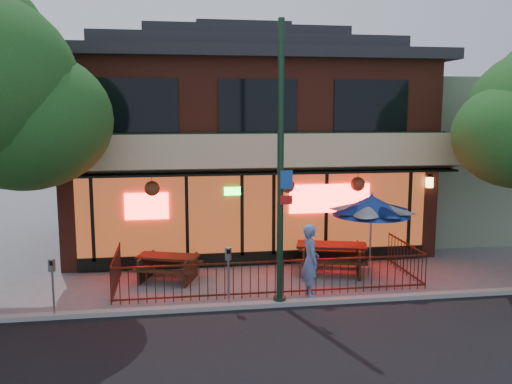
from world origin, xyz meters
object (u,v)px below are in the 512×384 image
at_px(parking_meter_near, 228,267).
at_px(picnic_table_left, 168,264).
at_px(picnic_table_right, 331,254).
at_px(street_light, 280,181).
at_px(pedestrian, 310,261).
at_px(parking_meter_far, 52,278).
at_px(patio_umbrella, 371,205).

bearing_deg(parking_meter_near, picnic_table_left, 121.77).
bearing_deg(picnic_table_right, picnic_table_left, -179.88).
bearing_deg(street_light, parking_meter_near, 179.89).
xyz_separation_m(pedestrian, parking_meter_far, (-6.35, -0.58, 0.00)).
bearing_deg(street_light, picnic_table_left, 139.07).
xyz_separation_m(street_light, patio_umbrella, (3.00, 1.70, -0.98)).
bearing_deg(picnic_table_left, patio_umbrella, -7.06).
height_order(pedestrian, parking_meter_near, pedestrian).
xyz_separation_m(picnic_table_left, patio_umbrella, (5.79, -0.72, 1.68)).
distance_m(street_light, picnic_table_right, 4.09).
relative_size(street_light, picnic_table_left, 3.39).
xyz_separation_m(picnic_table_right, parking_meter_near, (-3.36, -2.43, 0.45)).
height_order(picnic_table_left, pedestrian, pedestrian).
bearing_deg(pedestrian, picnic_table_right, -32.99).
height_order(picnic_table_right, patio_umbrella, patio_umbrella).
xyz_separation_m(street_light, parking_meter_near, (-1.29, 0.00, -2.11)).
xyz_separation_m(street_light, picnic_table_right, (2.06, 2.43, -2.57)).
distance_m(pedestrian, parking_meter_far, 6.37).
bearing_deg(parking_meter_near, street_light, -0.11).
distance_m(patio_umbrella, parking_meter_far, 8.70).
distance_m(patio_umbrella, parking_meter_near, 4.75).
height_order(street_light, picnic_table_left, street_light).
relative_size(patio_umbrella, parking_meter_near, 1.66).
relative_size(picnic_table_right, pedestrian, 1.26).
xyz_separation_m(patio_umbrella, parking_meter_far, (-8.43, -1.78, -1.20)).
distance_m(picnic_table_right, patio_umbrella, 1.98).
relative_size(picnic_table_left, picnic_table_right, 0.85).
height_order(street_light, parking_meter_far, street_light).
xyz_separation_m(patio_umbrella, parking_meter_near, (-4.29, -1.70, -1.13)).
distance_m(parking_meter_near, parking_meter_far, 4.14).
xyz_separation_m(street_light, picnic_table_left, (-2.79, 2.42, -2.66)).
bearing_deg(patio_umbrella, street_light, -150.43).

